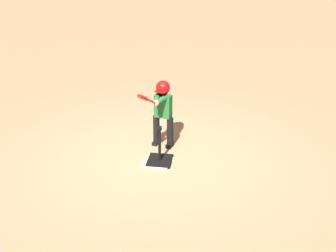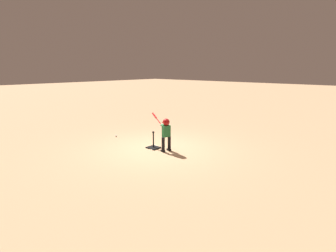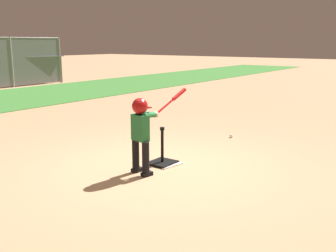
% 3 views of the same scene
% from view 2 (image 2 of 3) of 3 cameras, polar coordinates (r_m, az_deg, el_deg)
% --- Properties ---
extents(ground_plane, '(90.00, 90.00, 0.00)m').
position_cam_2_polar(ground_plane, '(9.71, -2.30, -4.88)').
color(ground_plane, tan).
extents(home_plate, '(0.51, 0.51, 0.02)m').
position_cam_2_polar(home_plate, '(9.77, -3.16, -4.70)').
color(home_plate, white).
rests_on(home_plate, ground_plane).
extents(batting_tee, '(0.44, 0.39, 0.63)m').
position_cam_2_polar(batting_tee, '(9.72, -3.18, -4.36)').
color(batting_tee, black).
rests_on(batting_tee, ground_plane).
extents(batter_child, '(1.03, 0.44, 1.27)m').
position_cam_2_polar(batter_child, '(9.19, -0.52, -0.96)').
color(batter_child, black).
rests_on(batter_child, ground_plane).
extents(baseball, '(0.07, 0.07, 0.07)m').
position_cam_2_polar(baseball, '(11.51, -11.23, -2.13)').
color(baseball, white).
rests_on(baseball, ground_plane).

